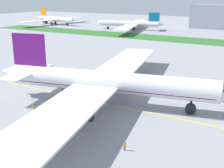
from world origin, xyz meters
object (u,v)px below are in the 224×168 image
at_px(ground_crew_wingwalker_port, 63,88).
at_px(ground_crew_wingwalker_starboard, 125,145).
at_px(airliner_foreground, 105,82).
at_px(parked_airliner_far_centre, 131,24).
at_px(ground_crew_marshaller_front, 33,108).
at_px(parked_airliner_far_left, 55,19).

distance_m(ground_crew_wingwalker_port, ground_crew_wingwalker_starboard, 35.40).
distance_m(airliner_foreground, parked_airliner_far_centre, 156.56).
relative_size(ground_crew_marshaller_front, parked_airliner_far_centre, 0.02).
relative_size(ground_crew_wingwalker_starboard, parked_airliner_far_left, 0.02).
distance_m(airliner_foreground, ground_crew_wingwalker_starboard, 22.83).
relative_size(ground_crew_wingwalker_port, parked_airliner_far_centre, 0.02).
bearing_deg(airliner_foreground, parked_airliner_far_centre, 114.96).
height_order(ground_crew_marshaller_front, parked_airliner_far_left, parked_airliner_far_left).
bearing_deg(parked_airliner_far_left, ground_crew_wingwalker_starboard, -45.92).
bearing_deg(ground_crew_wingwalker_starboard, ground_crew_wingwalker_port, 146.77).
height_order(ground_crew_marshaller_front, ground_crew_wingwalker_starboard, ground_crew_wingwalker_starboard).
relative_size(airliner_foreground, ground_crew_marshaller_front, 60.05).
distance_m(ground_crew_marshaller_front, ground_crew_wingwalker_starboard, 26.26).
distance_m(ground_crew_marshaller_front, parked_airliner_far_centre, 163.75).
bearing_deg(parked_airliner_far_left, ground_crew_wingwalker_port, -48.28).
height_order(ground_crew_wingwalker_starboard, parked_airliner_far_centre, parked_airliner_far_centre).
xyz_separation_m(ground_crew_wingwalker_starboard, parked_airliner_far_left, (-155.57, 160.65, 3.70)).
relative_size(ground_crew_marshaller_front, parked_airliner_far_left, 0.02).
bearing_deg(airliner_foreground, ground_crew_wingwalker_starboard, -49.57).
distance_m(ground_crew_wingwalker_port, ground_crew_marshaller_front, 15.19).
bearing_deg(parked_airliner_far_left, airliner_foreground, -45.51).
bearing_deg(parked_airliner_far_left, parked_airliner_far_centre, -1.28).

